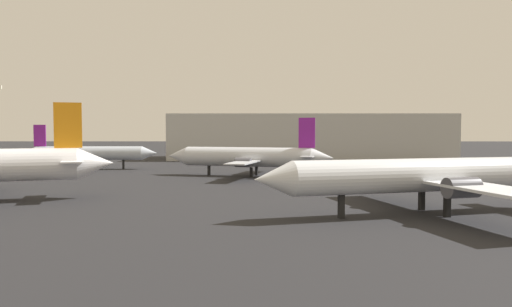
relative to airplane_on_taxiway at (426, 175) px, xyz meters
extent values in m
cylinder|color=silver|center=(-0.33, -0.09, 0.03)|extent=(25.00, 9.65, 3.07)
cone|color=silver|center=(-14.05, -3.89, 0.03)|extent=(4.07, 3.86, 3.07)
cube|color=silver|center=(0.88, 0.24, -0.43)|extent=(10.96, 25.30, 0.23)
cylinder|color=#4C4C54|center=(1.42, -4.54, -0.59)|extent=(3.24, 2.44, 1.73)
cylinder|color=#4C4C54|center=(-1.11, 4.62, -0.59)|extent=(3.24, 2.44, 1.73)
cube|color=black|center=(-8.07, -2.23, -2.53)|extent=(0.59, 0.59, 2.05)
cube|color=black|center=(1.39, -1.61, -2.53)|extent=(0.59, 0.59, 2.05)
cube|color=black|center=(0.37, 2.10, -2.53)|extent=(0.59, 0.59, 2.05)
cone|color=white|center=(-33.74, 10.23, 0.37)|extent=(4.81, 4.59, 3.54)
cube|color=white|center=(-36.02, 9.47, 0.72)|extent=(4.53, 8.00, 0.15)
cube|color=orange|center=(-36.46, 9.33, 4.65)|extent=(2.87, 1.19, 5.03)
cylinder|color=silver|center=(-17.20, 35.69, -0.36)|extent=(21.41, 8.44, 3.19)
cone|color=silver|center=(-29.20, 38.81, -0.36)|extent=(4.20, 3.97, 3.19)
cone|color=silver|center=(-5.19, 32.58, -0.36)|extent=(4.20, 3.97, 3.19)
cube|color=silver|center=(-16.17, 35.43, -0.84)|extent=(8.53, 21.85, 0.20)
cube|color=silver|center=(-7.29, 33.13, -0.04)|extent=(3.65, 7.19, 0.13)
cube|color=purple|center=(-7.69, 33.23, 3.64)|extent=(2.61, 0.90, 4.81)
cylinder|color=#4C4C54|center=(-17.82, 31.59, -1.00)|extent=(2.76, 2.06, 1.48)
cylinder|color=#4C4C54|center=(-15.75, 39.59, -1.00)|extent=(2.76, 2.06, 1.48)
cube|color=black|center=(-23.79, 37.40, -2.76)|extent=(0.50, 0.50, 1.60)
cube|color=black|center=(-16.58, 33.83, -2.76)|extent=(0.50, 0.50, 1.60)
cube|color=black|center=(-15.75, 37.02, -2.76)|extent=(0.50, 0.50, 1.60)
cylinder|color=#B2BCCC|center=(-48.35, 49.69, -0.44)|extent=(20.52, 3.15, 2.65)
cone|color=#B2BCCC|center=(-36.66, 49.98, -0.44)|extent=(2.98, 2.72, 2.65)
cone|color=#B2BCCC|center=(-60.03, 49.40, -0.44)|extent=(2.98, 2.72, 2.65)
cube|color=#B2BCCC|center=(-49.37, 49.66, -0.83)|extent=(3.74, 17.31, 0.17)
cube|color=#B2BCCC|center=(-58.21, 49.44, -0.17)|extent=(1.89, 6.13, 0.12)
cube|color=purple|center=(-57.85, 49.45, 2.98)|extent=(2.32, 0.27, 4.19)
cylinder|color=#4C4C54|center=(-48.84, 52.95, -0.97)|extent=(2.21, 1.36, 1.30)
cylinder|color=#4C4C54|center=(-48.67, 46.40, -0.97)|extent=(2.21, 1.36, 1.30)
cube|color=black|center=(-41.80, 49.85, -2.66)|extent=(0.37, 0.37, 1.79)
cube|color=black|center=(-49.40, 51.11, -2.66)|extent=(0.37, 0.37, 1.79)
cube|color=black|center=(-49.33, 48.21, -2.66)|extent=(0.37, 0.37, 1.79)
cube|color=#B7B7B2|center=(-2.32, 84.95, 2.24)|extent=(71.45, 22.95, 11.58)
camera|label=1|loc=(-15.17, -44.45, 4.22)|focal=34.16mm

